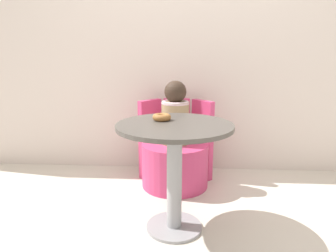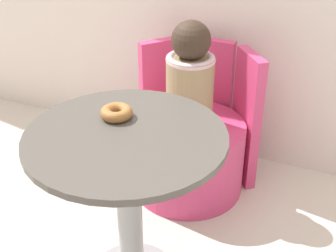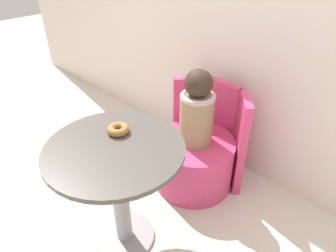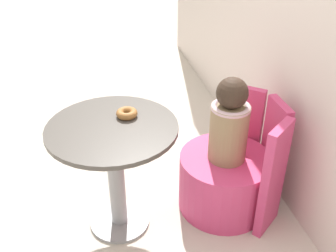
{
  "view_description": "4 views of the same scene",
  "coord_description": "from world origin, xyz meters",
  "px_view_note": "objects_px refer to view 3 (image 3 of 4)",
  "views": [
    {
      "loc": [
        0.0,
        -1.65,
        1.06
      ],
      "look_at": [
        -0.13,
        0.32,
        0.6
      ],
      "focal_mm": 32.0,
      "sensor_mm": 36.0,
      "label": 1
    },
    {
      "loc": [
        0.59,
        -1.11,
        1.48
      ],
      "look_at": [
        -0.03,
        0.32,
        0.57
      ],
      "focal_mm": 50.0,
      "sensor_mm": 36.0,
      "label": 2
    },
    {
      "loc": [
        0.92,
        -0.59,
        1.54
      ],
      "look_at": [
        -0.06,
        0.41,
        0.63
      ],
      "focal_mm": 32.0,
      "sensor_mm": 36.0,
      "label": 3
    },
    {
      "loc": [
        1.67,
        -0.03,
        1.72
      ],
      "look_at": [
        -0.07,
        0.34,
        0.64
      ],
      "focal_mm": 42.0,
      "sensor_mm": 36.0,
      "label": 4
    }
  ],
  "objects_px": {
    "tub_chair": "(194,162)",
    "donut": "(118,129)",
    "round_table": "(118,175)",
    "child_figure": "(197,110)"
  },
  "relations": [
    {
      "from": "tub_chair",
      "to": "child_figure",
      "type": "bearing_deg",
      "value": 0.0
    },
    {
      "from": "tub_chair",
      "to": "round_table",
      "type": "bearing_deg",
      "value": -88.03
    },
    {
      "from": "tub_chair",
      "to": "donut",
      "type": "relative_size",
      "value": 4.8
    },
    {
      "from": "round_table",
      "to": "tub_chair",
      "type": "bearing_deg",
      "value": 91.97
    },
    {
      "from": "tub_chair",
      "to": "child_figure",
      "type": "xyz_separation_m",
      "value": [
        0.0,
        0.0,
        0.42
      ]
    },
    {
      "from": "round_table",
      "to": "child_figure",
      "type": "height_order",
      "value": "child_figure"
    },
    {
      "from": "tub_chair",
      "to": "donut",
      "type": "distance_m",
      "value": 0.76
    },
    {
      "from": "tub_chair",
      "to": "donut",
      "type": "height_order",
      "value": "donut"
    },
    {
      "from": "child_figure",
      "to": "donut",
      "type": "xyz_separation_m",
      "value": [
        -0.06,
        -0.56,
        0.09
      ]
    },
    {
      "from": "tub_chair",
      "to": "donut",
      "type": "bearing_deg",
      "value": -96.1
    }
  ]
}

